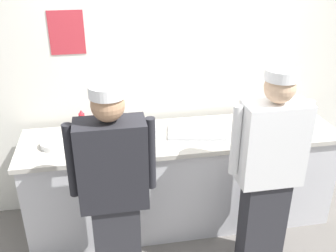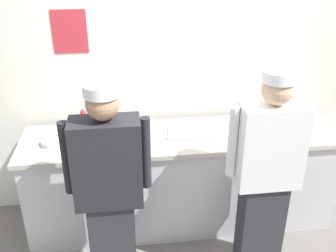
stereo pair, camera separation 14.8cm
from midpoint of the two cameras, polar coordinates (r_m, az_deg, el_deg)
ground_plane at (r=3.66m, az=4.15°, el=-17.31°), size 9.00×9.00×0.00m
wall_back at (r=3.72m, az=2.19°, el=7.29°), size 4.46×0.11×2.64m
prep_counter at (r=3.65m, az=3.23°, el=-7.87°), size 2.85×0.71×0.94m
chef_near_left at (r=2.77m, az=-7.24°, el=-9.40°), size 0.61×0.24×1.70m
chef_center at (r=3.02m, az=15.85°, el=-6.67°), size 0.62×0.24×1.72m
plate_stack_front at (r=3.37m, az=-15.29°, el=-2.22°), size 0.23×0.23×0.05m
plate_stack_rear at (r=3.36m, az=-8.45°, el=-1.18°), size 0.22×0.22×0.10m
mixing_bowl_steel at (r=3.38m, az=-2.92°, el=-0.52°), size 0.30×0.30×0.12m
sheet_tray at (r=3.44m, az=5.54°, el=-1.03°), size 0.55×0.38×0.02m
squeeze_bottle_primary at (r=3.58m, az=19.19°, el=0.16°), size 0.06×0.06×0.19m
squeeze_bottle_secondary at (r=3.53m, az=-11.29°, el=0.93°), size 0.05×0.05×0.21m
squeeze_bottle_spare at (r=3.70m, az=14.26°, el=1.80°), size 0.06×0.06×0.21m
ramekin_green_sauce at (r=3.58m, az=14.74°, el=-0.53°), size 0.10×0.10×0.04m
ramekin_orange_sauce at (r=3.20m, az=-7.28°, el=-3.02°), size 0.08×0.08×0.05m
deli_cup at (r=3.21m, az=-11.14°, el=-2.60°), size 0.09×0.09×0.11m
chefs_knife at (r=3.89m, az=19.61°, el=0.70°), size 0.27×0.03×0.02m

